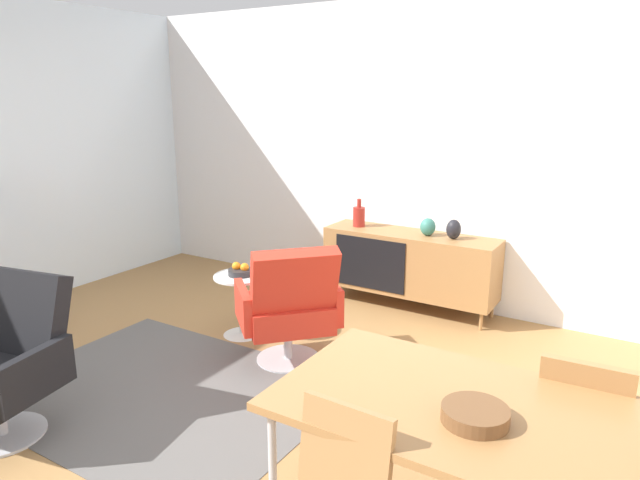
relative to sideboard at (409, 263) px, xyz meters
The scene contains 15 objects.
ground_plane 2.34m from the sideboard, 90.78° to the right, with size 8.32×8.32×0.00m, color #9E7242.
wall_back 1.01m from the sideboard, 95.94° to the left, with size 6.80×0.12×2.80m, color white.
sideboard is the anchor object (origin of this frame).
vase_cobalt 0.65m from the sideboard, behind, with size 0.11×0.11×0.27m.
vase_sculptural_dark 0.54m from the sideboard, ahead, with size 0.13×0.13×0.17m.
vase_ceramic_small 0.40m from the sideboard, ahead, with size 0.14×0.14×0.16m.
dining_table 3.03m from the sideboard, 62.25° to the right, with size 1.60×0.90×0.74m.
wooden_bowl_on_table 3.14m from the sideboard, 62.52° to the right, with size 0.26×0.26×0.06m, color brown.
dining_chair_back_right 2.75m from the sideboard, 50.22° to the right, with size 0.42×0.45×0.86m.
lounge_chair_red 1.56m from the sideboard, 100.48° to the right, with size 0.91×0.91×0.95m.
armchair_black_shell 3.35m from the sideboard, 111.24° to the right, with size 0.80×0.76×0.95m.
side_table_round 1.60m from the sideboard, 125.55° to the right, with size 0.44×0.44×0.52m.
fruit_bowl 1.60m from the sideboard, 125.58° to the right, with size 0.20×0.20×0.11m.
magazine_stack 3.35m from the sideboard, 139.35° to the right, with size 0.32×0.40×0.13m.
area_rug 2.50m from the sideboard, 108.17° to the right, with size 2.20×1.70×0.01m, color #595654.
Camera 1 is at (1.99, -2.45, 1.97)m, focal length 32.19 mm.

